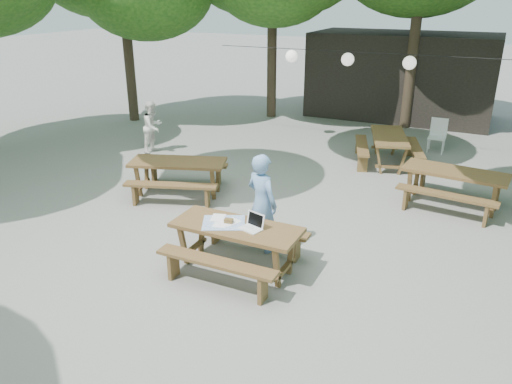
{
  "coord_description": "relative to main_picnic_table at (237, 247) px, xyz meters",
  "views": [
    {
      "loc": [
        3.45,
        -7.3,
        4.08
      ],
      "look_at": [
        0.22,
        -0.52,
        1.05
      ],
      "focal_mm": 35.0,
      "sensor_mm": 36.0,
      "label": 1
    }
  ],
  "objects": [
    {
      "name": "second_person",
      "position": [
        -4.91,
        4.54,
        0.31
      ],
      "size": [
        0.55,
        0.69,
        1.39
      ],
      "primitive_type": "imported",
      "rotation": [
        0.0,
        0.0,
        1.54
      ],
      "color": "white",
      "rests_on": "ground"
    },
    {
      "name": "plastic_chair",
      "position": [
        2.03,
        7.83,
        -0.13
      ],
      "size": [
        0.44,
        0.44,
        0.9
      ],
      "rotation": [
        0.0,
        0.0,
        0.0
      ],
      "color": "silver",
      "rests_on": "ground"
    },
    {
      "name": "paper_lanterns",
      "position": [
        -0.4,
        7.22,
        2.02
      ],
      "size": [
        9.0,
        0.34,
        0.38
      ],
      "color": "black",
      "rests_on": "ground"
    },
    {
      "name": "woman",
      "position": [
        0.08,
        0.77,
        0.46
      ],
      "size": [
        0.72,
        0.6,
        1.69
      ],
      "primitive_type": "imported",
      "rotation": [
        0.0,
        0.0,
        2.78
      ],
      "color": "#6F96CA",
      "rests_on": "ground"
    },
    {
      "name": "main_picnic_table",
      "position": [
        0.0,
        0.0,
        0.0
      ],
      "size": [
        2.0,
        1.58,
        0.75
      ],
      "color": "brown",
      "rests_on": "ground"
    },
    {
      "name": "picnic_table_nw",
      "position": [
        -2.58,
        2.24,
        0.0
      ],
      "size": [
        2.32,
        2.12,
        0.75
      ],
      "rotation": [
        0.0,
        0.0,
        0.34
      ],
      "color": "brown",
      "rests_on": "ground"
    },
    {
      "name": "tabletop_clutter",
      "position": [
        -0.21,
        0.01,
        0.37
      ],
      "size": [
        0.83,
        0.78,
        0.08
      ],
      "color": "#3669B8",
      "rests_on": "main_picnic_table"
    },
    {
      "name": "ground",
      "position": [
        -0.22,
        1.22,
        -0.39
      ],
      "size": [
        80.0,
        80.0,
        0.0
      ],
      "primitive_type": "plane",
      "color": "slate",
      "rests_on": "ground"
    },
    {
      "name": "picnic_table_far_e",
      "position": [
        1.05,
        6.24,
        0.0
      ],
      "size": [
        2.06,
        2.27,
        0.75
      ],
      "rotation": [
        0.0,
        0.0,
        1.86
      ],
      "color": "brown",
      "rests_on": "ground"
    },
    {
      "name": "picnic_table_ne",
      "position": [
        2.8,
        4.11,
        0.0
      ],
      "size": [
        2.08,
        1.78,
        0.75
      ],
      "rotation": [
        0.0,
        0.0,
        -0.11
      ],
      "color": "brown",
      "rests_on": "ground"
    },
    {
      "name": "laptop",
      "position": [
        0.27,
        0.02,
        0.42
      ],
      "size": [
        0.39,
        0.34,
        0.24
      ],
      "rotation": [
        0.0,
        0.0,
        -0.29
      ],
      "color": "white",
      "rests_on": "main_picnic_table"
    },
    {
      "name": "pavilion",
      "position": [
        0.28,
        11.72,
        1.01
      ],
      "size": [
        6.0,
        3.0,
        2.8
      ],
      "primitive_type": "cube",
      "color": "black",
      "rests_on": "ground"
    }
  ]
}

